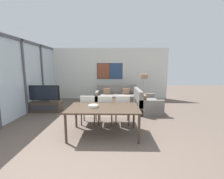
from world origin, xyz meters
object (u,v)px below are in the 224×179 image
at_px(dining_chair_left, 88,108).
at_px(fruit_bowl, 93,106).
at_px(sofa_main, 116,97).
at_px(dining_table, 104,110).
at_px(sofa_side, 145,104).
at_px(tv_console, 44,106).
at_px(coffee_table, 117,103).
at_px(dining_chair_right, 122,108).
at_px(floor_lamp, 144,78).
at_px(television, 43,93).
at_px(dining_chair_centre, 105,109).

height_order(dining_chair_left, fruit_bowl, dining_chair_left).
relative_size(sofa_main, dining_table, 1.11).
height_order(dining_table, fruit_bowl, fruit_bowl).
height_order(sofa_main, sofa_side, same).
bearing_deg(tv_console, fruit_bowl, -42.10).
bearing_deg(dining_chair_left, coffee_table, 59.52).
relative_size(sofa_side, dining_chair_right, 1.64).
bearing_deg(sofa_side, tv_console, 92.46).
bearing_deg(dining_chair_right, floor_lamp, 67.76).
height_order(dining_chair_left, floor_lamp, floor_lamp).
relative_size(television, dining_chair_left, 1.39).
relative_size(tv_console, dining_chair_right, 1.45).
relative_size(tv_console, coffee_table, 1.33).
bearing_deg(sofa_main, dining_chair_right, -86.96).
distance_m(dining_chair_left, dining_chair_centre, 0.53).
distance_m(television, sofa_main, 3.35).
distance_m(tv_console, sofa_side, 4.10).
bearing_deg(floor_lamp, sofa_main, -176.76).
height_order(television, coffee_table, television).
distance_m(sofa_side, fruit_bowl, 2.92).
xyz_separation_m(sofa_main, floor_lamp, (1.35, 0.08, 0.94)).
bearing_deg(dining_chair_centre, tv_console, 152.56).
distance_m(tv_console, dining_chair_right, 3.36).
height_order(coffee_table, dining_chair_right, dining_chair_right).
relative_size(coffee_table, dining_chair_centre, 1.09).
bearing_deg(floor_lamp, coffee_table, -133.92).
bearing_deg(fruit_bowl, dining_chair_left, 109.46).
relative_size(dining_table, dining_chair_centre, 1.97).
xyz_separation_m(sofa_main, sofa_side, (1.16, -1.38, -0.00)).
xyz_separation_m(sofa_main, coffee_table, (0.00, -1.33, 0.02)).
bearing_deg(dining_table, sofa_main, 83.99).
height_order(coffee_table, floor_lamp, floor_lamp).
bearing_deg(floor_lamp, television, -159.14).
relative_size(dining_chair_left, dining_chair_right, 1.00).
bearing_deg(dining_chair_centre, floor_lamp, 59.66).
distance_m(coffee_table, dining_chair_right, 1.55).
bearing_deg(tv_console, floor_lamp, 20.87).
xyz_separation_m(sofa_main, dining_table, (-0.38, -3.60, 0.41)).
distance_m(tv_console, dining_table, 3.31).
distance_m(dining_chair_right, fruit_bowl, 1.14).
bearing_deg(sofa_main, tv_console, -152.03).
height_order(tv_console, dining_chair_right, dining_chair_right).
bearing_deg(dining_table, floor_lamp, 64.77).
xyz_separation_m(tv_console, dining_chair_centre, (2.55, -1.33, 0.31)).
bearing_deg(dining_table, dining_chair_centre, 90.00).
xyz_separation_m(dining_chair_right, floor_lamp, (1.20, 2.94, 0.72)).
relative_size(tv_console, dining_table, 0.73).
height_order(dining_table, dining_chair_left, dining_chair_left).
relative_size(sofa_main, coffee_table, 2.01).
xyz_separation_m(coffee_table, floor_lamp, (1.35, 1.41, 0.92)).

